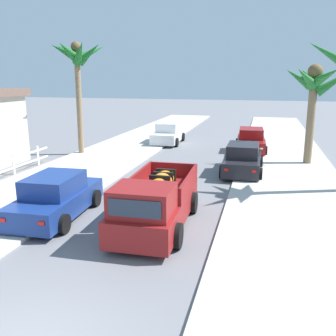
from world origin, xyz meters
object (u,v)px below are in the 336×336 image
(car_right_near, at_px, (243,160))
(car_right_mid, at_px, (168,134))
(car_left_mid, at_px, (251,141))
(palm_tree_left_mid, at_px, (315,86))
(palm_tree_right_fore, at_px, (77,60))
(car_left_near, at_px, (56,198))
(pickup_truck, at_px, (156,203))

(car_right_near, height_order, car_right_mid, same)
(car_left_mid, bearing_deg, car_right_near, -91.65)
(car_left_mid, xyz_separation_m, palm_tree_left_mid, (3.33, -3.10, 3.66))
(car_right_near, height_order, palm_tree_right_fore, palm_tree_right_fore)
(car_left_mid, height_order, car_right_mid, same)
(car_left_near, bearing_deg, palm_tree_left_mid, 48.85)
(car_left_mid, distance_m, palm_tree_right_fore, 12.22)
(car_left_near, relative_size, car_right_mid, 1.00)
(pickup_truck, bearing_deg, car_right_near, 73.63)
(pickup_truck, height_order, palm_tree_right_fore, palm_tree_right_fore)
(pickup_truck, bearing_deg, palm_tree_left_mid, 61.66)
(car_left_near, height_order, car_right_mid, same)
(car_left_near, bearing_deg, car_right_near, 53.03)
(pickup_truck, xyz_separation_m, palm_tree_left_mid, (5.81, 10.77, 3.56))
(palm_tree_right_fore, height_order, palm_tree_left_mid, palm_tree_right_fore)
(palm_tree_right_fore, relative_size, palm_tree_left_mid, 1.27)
(car_right_near, distance_m, car_left_mid, 6.02)
(car_right_near, xyz_separation_m, car_right_mid, (-5.96, 7.65, 0.00))
(palm_tree_right_fore, bearing_deg, car_right_near, -12.80)
(palm_tree_right_fore, xyz_separation_m, palm_tree_left_mid, (13.78, 0.58, -1.48))
(pickup_truck, xyz_separation_m, car_left_mid, (2.48, 13.88, -0.10))
(pickup_truck, height_order, car_left_near, pickup_truck)
(car_right_near, bearing_deg, palm_tree_right_fore, 167.20)
(car_right_mid, xyz_separation_m, palm_tree_left_mid, (9.46, -4.74, 3.66))
(car_left_near, distance_m, palm_tree_right_fore, 12.23)
(palm_tree_right_fore, bearing_deg, car_left_near, -66.93)
(car_right_mid, bearing_deg, car_left_near, -89.90)
(car_right_near, distance_m, palm_tree_left_mid, 5.85)
(car_right_mid, distance_m, palm_tree_left_mid, 11.19)
(palm_tree_right_fore, bearing_deg, palm_tree_left_mid, 2.41)
(palm_tree_right_fore, distance_m, palm_tree_left_mid, 13.87)
(car_right_near, distance_m, car_right_mid, 9.70)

